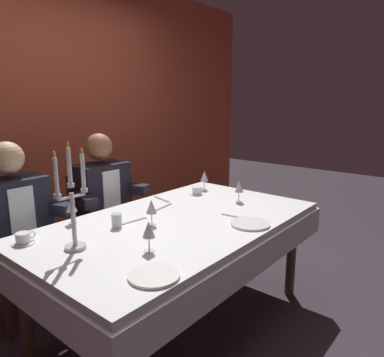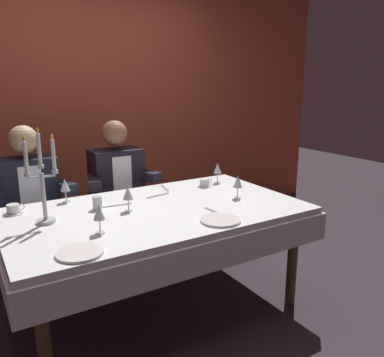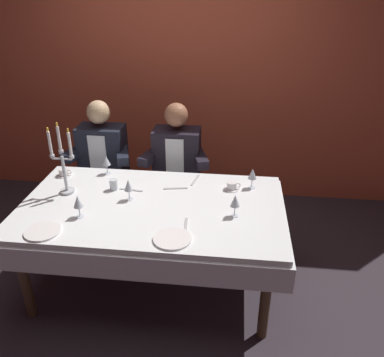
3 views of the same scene
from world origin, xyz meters
The scene contains 20 objects.
ground_plane centered at (0.00, 0.00, 0.00)m, with size 12.00×12.00×0.00m, color #342B32.
back_wall centered at (0.00, 1.66, 1.35)m, with size 6.00×0.12×2.70m, color #BB4C32.
dining_table centered at (0.00, 0.00, 0.62)m, with size 1.94×1.14×0.74m.
candelabra centered at (-0.68, 0.11, 0.97)m, with size 0.19×0.11×0.56m.
dinner_plate_0 centered at (0.22, -0.41, 0.75)m, with size 0.24×0.24×0.01m, color white.
dinner_plate_1 centered at (-0.63, -0.43, 0.75)m, with size 0.23×0.23×0.01m, color white.
wine_glass_0 centered at (-0.45, -0.22, 0.85)m, with size 0.07×0.07×0.16m.
wine_glass_1 centered at (-0.18, 0.05, 0.85)m, with size 0.07×0.07×0.16m.
wine_glass_2 centered at (0.60, -0.08, 0.86)m, with size 0.07×0.07×0.16m.
wine_glass_3 centered at (0.73, 0.34, 0.85)m, with size 0.07×0.07×0.16m.
wine_glass_4 centered at (-0.47, 0.46, 0.85)m, with size 0.07×0.07×0.16m.
water_tumbler_0 centered at (-0.33, 0.19, 0.78)m, with size 0.06×0.06×0.09m, color silver.
coffee_cup_0 centered at (-0.82, 0.38, 0.77)m, with size 0.13×0.12×0.06m.
coffee_cup_1 centered at (0.57, 0.30, 0.77)m, with size 0.13×0.12×0.06m.
knife_0 centered at (0.28, 0.42, 0.74)m, with size 0.19×0.02×0.01m, color #B7B7BC.
knife_1 centered at (-0.20, 0.19, 0.74)m, with size 0.19×0.02×0.01m, color #B7B7BC.
knife_2 centered at (0.14, 0.26, 0.74)m, with size 0.19×0.02×0.01m, color #B7B7BC.
fork_3 centered at (0.28, -0.24, 0.74)m, with size 0.17×0.02×0.01m, color #B7B7BC.
seated_diner_0 centered at (-0.65, 0.89, 0.74)m, with size 0.63×0.48×1.24m.
seated_diner_1 centered at (0.06, 0.89, 0.74)m, with size 0.63×0.48×1.24m.
Camera 2 is at (-1.07, -2.19, 1.55)m, focal length 36.38 mm.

